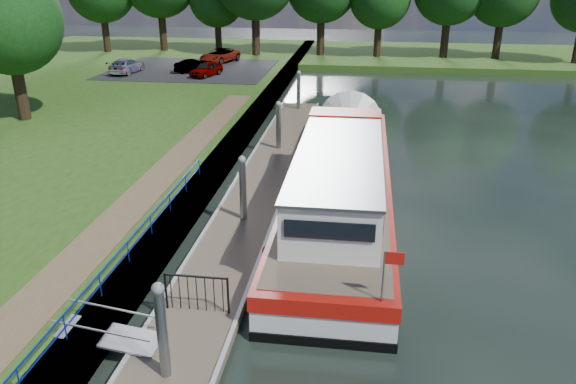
# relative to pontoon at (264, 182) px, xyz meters

# --- Properties ---
(ground) EXTENTS (160.00, 160.00, 0.00)m
(ground) POSITION_rel_pontoon_xyz_m (0.00, -13.00, -0.18)
(ground) COLOR black
(ground) RESTS_ON ground
(bank_edge) EXTENTS (1.10, 90.00, 0.78)m
(bank_edge) POSITION_rel_pontoon_xyz_m (-2.55, 2.00, 0.20)
(bank_edge) COLOR #473D2D
(bank_edge) RESTS_ON ground
(far_bank) EXTENTS (60.00, 18.00, 0.60)m
(far_bank) POSITION_rel_pontoon_xyz_m (12.00, 39.00, 0.12)
(far_bank) COLOR #264814
(far_bank) RESTS_ON ground
(footpath) EXTENTS (1.60, 40.00, 0.05)m
(footpath) POSITION_rel_pontoon_xyz_m (-4.40, -5.00, 0.62)
(footpath) COLOR brown
(footpath) RESTS_ON riverbank
(carpark) EXTENTS (14.00, 12.00, 0.06)m
(carpark) POSITION_rel_pontoon_xyz_m (-11.00, 25.00, 0.62)
(carpark) COLOR black
(carpark) RESTS_ON riverbank
(blue_fence) EXTENTS (0.04, 18.04, 0.72)m
(blue_fence) POSITION_rel_pontoon_xyz_m (-2.75, -10.00, 1.13)
(blue_fence) COLOR #0C2DBF
(blue_fence) RESTS_ON riverbank
(pontoon) EXTENTS (2.50, 30.00, 0.56)m
(pontoon) POSITION_rel_pontoon_xyz_m (0.00, 0.00, 0.00)
(pontoon) COLOR brown
(pontoon) RESTS_ON ground
(mooring_piles) EXTENTS (0.30, 27.30, 3.55)m
(mooring_piles) POSITION_rel_pontoon_xyz_m (0.00, 0.00, 1.10)
(mooring_piles) COLOR gray
(mooring_piles) RESTS_ON ground
(gangway) EXTENTS (2.58, 1.00, 0.92)m
(gangway) POSITION_rel_pontoon_xyz_m (-1.85, -12.50, 0.44)
(gangway) COLOR #A5A8AD
(gangway) RESTS_ON ground
(gate_panel) EXTENTS (1.85, 0.05, 1.15)m
(gate_panel) POSITION_rel_pontoon_xyz_m (-0.00, -10.80, 0.97)
(gate_panel) COLOR black
(gate_panel) RESTS_ON ground
(barge) EXTENTS (4.36, 21.15, 4.78)m
(barge) POSITION_rel_pontoon_xyz_m (3.60, -1.06, 0.90)
(barge) COLOR black
(barge) RESTS_ON ground
(bank_tree_a) EXTENTS (6.12, 6.12, 9.72)m
(bank_tree_a) POSITION_rel_pontoon_xyz_m (-15.99, 7.08, 6.84)
(bank_tree_a) COLOR #332316
(bank_tree_a) RESTS_ON riverbank
(car_a) EXTENTS (2.46, 3.68, 1.16)m
(car_a) POSITION_rel_pontoon_xyz_m (-8.74, 21.85, 1.23)
(car_a) COLOR #999999
(car_a) RESTS_ON carpark
(car_b) EXTENTS (3.53, 1.88, 1.11)m
(car_b) POSITION_rel_pontoon_xyz_m (-10.18, 23.14, 1.20)
(car_b) COLOR #999999
(car_b) RESTS_ON carpark
(car_c) EXTENTS (2.01, 4.36, 1.23)m
(car_c) POSITION_rel_pontoon_xyz_m (-15.89, 22.32, 1.27)
(car_c) COLOR #999999
(car_c) RESTS_ON carpark
(car_d) EXTENTS (3.53, 5.06, 1.28)m
(car_d) POSITION_rel_pontoon_xyz_m (-9.34, 28.76, 1.29)
(car_d) COLOR #999999
(car_d) RESTS_ON carpark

